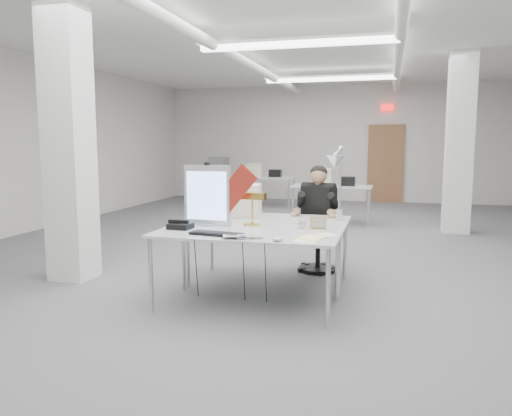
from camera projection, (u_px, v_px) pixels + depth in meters
The scene contains 23 objects.
room_shell at pixel (299, 137), 7.23m from camera, with size 10.04×14.04×3.24m.
desk_main at pixel (247, 233), 4.84m from camera, with size 1.80×0.90×0.03m, color silver.
desk_second at pixel (269, 220), 5.70m from camera, with size 1.80×0.90×0.03m, color silver.
bg_desk_a at pixel (332, 186), 10.06m from camera, with size 1.60×0.80×0.03m, color silver.
bg_desk_b at pixel (263, 177), 12.68m from camera, with size 1.60×0.80×0.03m, color silver.
filing_cabinet at pixel (219, 178), 14.52m from camera, with size 0.45×0.55×1.20m, color gray.
office_chair at pixel (318, 226), 6.26m from camera, with size 0.57×0.57×1.16m, color black, non-canonical shape.
seated_person at pixel (318, 201), 6.17m from camera, with size 0.49×0.62×0.93m, color black, non-canonical shape.
monitor at pixel (207, 196), 5.20m from camera, with size 0.51×0.05×0.63m, color silver.
pennant at pixel (234, 191), 5.08m from camera, with size 0.53×0.01×0.22m, color maroon.
keyboard at pixel (216, 234), 4.69m from camera, with size 0.50×0.17×0.02m, color black.
laptop at pixel (243, 238), 4.48m from camera, with size 0.36×0.23×0.03m, color #B2B2B7.
mouse at pixel (278, 239), 4.38m from camera, with size 0.10×0.06×0.04m, color #ABAAAF.
bankers_lamp at pixel (252, 210), 5.24m from camera, with size 0.28×0.11×0.31m, color #BE893B, non-canonical shape.
desk_phone at pixel (180, 226), 5.02m from camera, with size 0.22×0.20×0.05m, color black.
picture_frame_left at pixel (193, 219), 5.30m from camera, with size 0.14×0.01×0.11m, color #9D7443.
picture_frame_right at pixel (318, 223), 5.02m from camera, with size 0.15×0.01×0.12m, color #A48547.
desk_clock at pixel (300, 223), 5.05m from camera, with size 0.10×0.10×0.03m, color silver.
paper_stack_a at pixel (307, 240), 4.43m from camera, with size 0.20×0.28×0.01m, color white.
paper_stack_b at pixel (311, 238), 4.52m from camera, with size 0.20×0.28×0.01m, color #F9ED95.
paper_stack_c at pixel (328, 235), 4.69m from camera, with size 0.18×0.13×0.01m, color white.
beige_monitor at pixel (243, 200), 5.84m from camera, with size 0.40×0.38×0.38m, color beige.
architect_lamp at pixel (338, 179), 5.30m from camera, with size 0.25×0.74×0.95m, color silver, non-canonical shape.
Camera 1 is at (1.32, -7.08, 1.62)m, focal length 35.00 mm.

